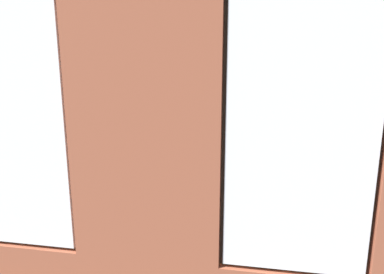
% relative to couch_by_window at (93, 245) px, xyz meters
% --- Properties ---
extents(ground_plane, '(7.01, 6.34, 0.10)m').
position_rel_couch_by_window_xyz_m(ground_plane, '(-0.80, -2.14, -0.38)').
color(ground_plane, brown).
extents(brick_wall_with_windows, '(6.41, 0.30, 3.45)m').
position_rel_couch_by_window_xyz_m(brick_wall_with_windows, '(-0.80, 0.65, 1.38)').
color(brick_wall_with_windows, '#9E5138').
rests_on(brick_wall_with_windows, ground_plane).
extents(couch_by_window, '(2.06, 0.87, 0.80)m').
position_rel_couch_by_window_xyz_m(couch_by_window, '(0.00, 0.00, 0.00)').
color(couch_by_window, black).
rests_on(couch_by_window, ground_plane).
extents(couch_left, '(0.93, 2.03, 0.80)m').
position_rel_couch_by_window_xyz_m(couch_left, '(-3.30, -1.90, 0.00)').
color(couch_left, black).
rests_on(couch_left, ground_plane).
extents(coffee_table, '(1.54, 0.86, 0.45)m').
position_rel_couch_by_window_xyz_m(coffee_table, '(-0.54, -2.30, 0.07)').
color(coffee_table, tan).
rests_on(coffee_table, ground_plane).
extents(cup_ceramic, '(0.09, 0.09, 0.11)m').
position_rel_couch_by_window_xyz_m(cup_ceramic, '(-0.97, -2.45, 0.18)').
color(cup_ceramic, '#4C4C51').
rests_on(cup_ceramic, coffee_table).
extents(table_plant_small, '(0.20, 0.20, 0.30)m').
position_rel_couch_by_window_xyz_m(table_plant_small, '(-0.54, -2.30, 0.28)').
color(table_plant_small, '#47423D').
rests_on(table_plant_small, coffee_table).
extents(remote_black, '(0.17, 0.14, 0.02)m').
position_rel_couch_by_window_xyz_m(remote_black, '(-0.08, -2.17, 0.13)').
color(remote_black, black).
rests_on(remote_black, coffee_table).
extents(media_console, '(1.22, 0.42, 0.46)m').
position_rel_couch_by_window_xyz_m(media_console, '(2.06, -2.14, -0.10)').
color(media_console, black).
rests_on(media_console, ground_plane).
extents(tv_flatscreen, '(1.03, 0.20, 0.71)m').
position_rel_couch_by_window_xyz_m(tv_flatscreen, '(2.06, -2.14, 0.48)').
color(tv_flatscreen, black).
rests_on(tv_flatscreen, media_console).
extents(potted_plant_mid_room_small, '(0.31, 0.31, 0.60)m').
position_rel_couch_by_window_xyz_m(potted_plant_mid_room_small, '(-1.53, -2.64, 0.07)').
color(potted_plant_mid_room_small, gray).
rests_on(potted_plant_mid_room_small, ground_plane).
extents(potted_plant_foreground_right, '(0.79, 0.79, 1.42)m').
position_rel_couch_by_window_xyz_m(potted_plant_foreground_right, '(1.77, -4.27, 0.48)').
color(potted_plant_foreground_right, gray).
rests_on(potted_plant_foreground_right, ground_plane).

